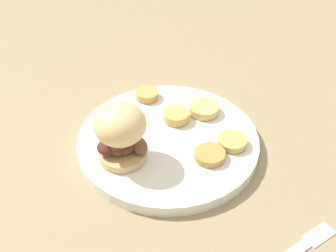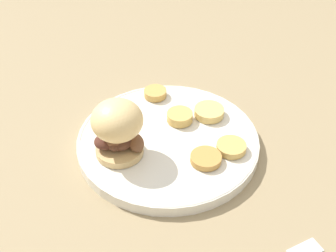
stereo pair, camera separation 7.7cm
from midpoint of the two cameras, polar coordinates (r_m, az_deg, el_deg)
ground_plane at (r=0.80m, az=-2.75°, el=-2.63°), size 4.00×4.00×0.00m
dinner_plate at (r=0.80m, az=-2.78°, el=-2.01°), size 0.31×0.31×0.02m
sandwich at (r=0.73m, az=-8.83°, el=-0.91°), size 0.08×0.08×0.10m
potato_round_0 at (r=0.78m, az=5.04°, el=-2.02°), size 0.05×0.05×0.01m
potato_round_1 at (r=0.75m, az=2.20°, el=-3.66°), size 0.05×0.05×0.01m
potato_round_2 at (r=0.84m, az=1.80°, el=2.01°), size 0.05×0.05×0.01m
potato_round_3 at (r=0.88m, az=-5.09°, el=3.77°), size 0.04×0.04×0.01m
potato_round_4 at (r=0.82m, az=-1.67°, el=1.14°), size 0.05×0.05×0.02m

